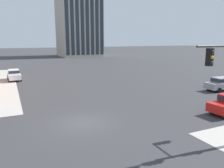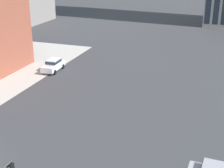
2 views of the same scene
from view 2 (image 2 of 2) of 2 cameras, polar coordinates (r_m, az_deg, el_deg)
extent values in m
sphere|color=#282828|center=(18.14, -17.23, -13.57)|extent=(0.18, 0.18, 0.18)
cube|color=silver|center=(48.17, -9.98, 3.02)|extent=(1.96, 4.48, 0.76)
cube|color=silver|center=(48.09, -9.95, 3.84)|extent=(1.59, 2.18, 0.60)
cube|color=#232D38|center=(48.09, -9.95, 3.84)|extent=(1.63, 2.27, 0.40)
cylinder|color=black|center=(46.77, -9.76, 1.99)|extent=(0.25, 0.65, 0.64)
cylinder|color=black|center=(47.52, -11.58, 2.17)|extent=(0.25, 0.65, 0.64)
cylinder|color=black|center=(49.09, -8.37, 3.00)|extent=(0.25, 0.65, 0.64)
cylinder|color=black|center=(49.80, -10.12, 3.16)|extent=(0.25, 0.65, 0.64)
camera|label=1|loc=(25.28, -60.72, -11.65)|focal=36.16mm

